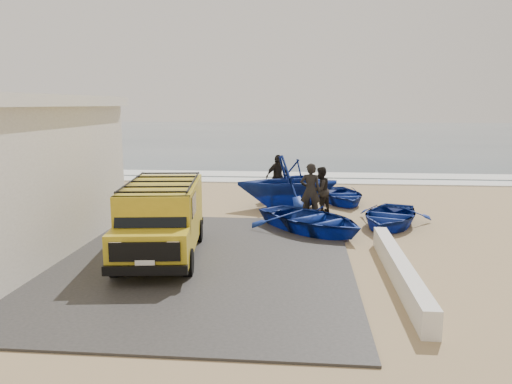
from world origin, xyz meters
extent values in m
plane|color=tan|center=(0.00, 0.00, 0.00)|extent=(160.00, 160.00, 0.00)
cube|color=#393634|center=(-2.00, -2.00, 0.03)|extent=(12.00, 10.00, 0.05)
cube|color=#385166|center=(0.00, 56.00, 0.00)|extent=(180.00, 88.00, 0.01)
cube|color=white|center=(0.00, 12.00, 0.03)|extent=(180.00, 1.60, 0.06)
cube|color=white|center=(0.00, 14.50, 0.02)|extent=(180.00, 2.20, 0.04)
cube|color=black|center=(-3.55, -0.50, 2.60)|extent=(0.08, 0.70, 0.90)
cube|color=silver|center=(5.00, -3.00, 0.28)|extent=(0.35, 6.00, 0.55)
cube|color=gold|center=(-1.04, -1.29, 1.13)|extent=(2.29, 3.97, 1.59)
cube|color=gold|center=(-0.75, -3.59, 0.77)|extent=(1.93, 1.09, 0.87)
cube|color=black|center=(-0.80, -3.14, 1.54)|extent=(1.72, 0.53, 0.69)
cube|color=black|center=(-0.69, -4.04, 0.87)|extent=(1.56, 0.27, 0.43)
cube|color=black|center=(-0.69, -4.07, 0.45)|extent=(1.87, 0.37, 0.21)
cube|color=black|center=(-1.03, -1.34, 2.01)|extent=(2.16, 3.67, 0.06)
cylinder|color=black|center=(-1.65, -3.31, 0.34)|extent=(0.30, 0.70, 0.68)
cylinder|color=black|center=(-2.02, -0.34, 0.34)|extent=(0.30, 0.70, 0.68)
cylinder|color=black|center=(0.06, -3.10, 0.34)|extent=(0.30, 0.70, 0.68)
cylinder|color=black|center=(-0.32, -0.13, 0.34)|extent=(0.30, 0.70, 0.68)
imported|color=navy|center=(3.04, 1.37, 0.41)|extent=(4.82, 4.83, 0.82)
imported|color=navy|center=(5.67, 2.38, 0.36)|extent=(3.53, 4.12, 0.72)
imported|color=navy|center=(2.18, 5.12, 1.04)|extent=(4.57, 4.15, 2.09)
imported|color=navy|center=(4.40, 6.29, 0.34)|extent=(2.91, 3.67, 0.68)
imported|color=navy|center=(2.35, 7.49, 0.84)|extent=(4.21, 4.15, 1.68)
imported|color=black|center=(3.03, 3.30, 1.00)|extent=(0.76, 0.53, 2.01)
imported|color=black|center=(3.43, 4.38, 0.87)|extent=(1.05, 1.07, 1.74)
imported|color=black|center=(1.67, 6.94, 0.97)|extent=(1.20, 1.04, 1.93)
camera|label=1|loc=(2.71, -14.30, 4.06)|focal=35.00mm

